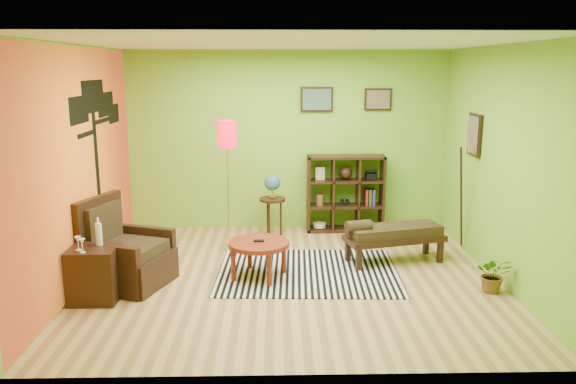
{
  "coord_description": "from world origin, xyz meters",
  "views": [
    {
      "loc": [
        -0.21,
        -6.52,
        2.53
      ],
      "look_at": [
        -0.04,
        0.13,
        1.05
      ],
      "focal_mm": 35.0,
      "sensor_mm": 36.0,
      "label": 1
    }
  ],
  "objects_px": {
    "globe_table": "(272,190)",
    "bench": "(392,234)",
    "coffee_table": "(259,247)",
    "potted_plant": "(493,278)",
    "armchair": "(124,258)",
    "side_cabinet": "(94,274)",
    "floor_lamp": "(227,146)",
    "cube_shelf": "(346,193)"
  },
  "relations": [
    {
      "from": "armchair",
      "to": "floor_lamp",
      "type": "bearing_deg",
      "value": 48.7
    },
    {
      "from": "globe_table",
      "to": "potted_plant",
      "type": "bearing_deg",
      "value": -42.05
    },
    {
      "from": "globe_table",
      "to": "bench",
      "type": "distance_m",
      "value": 2.04
    },
    {
      "from": "coffee_table",
      "to": "side_cabinet",
      "type": "xyz_separation_m",
      "value": [
        -1.8,
        -0.66,
        -0.09
      ]
    },
    {
      "from": "floor_lamp",
      "to": "potted_plant",
      "type": "bearing_deg",
      "value": -27.69
    },
    {
      "from": "side_cabinet",
      "to": "floor_lamp",
      "type": "bearing_deg",
      "value": 53.04
    },
    {
      "from": "coffee_table",
      "to": "bench",
      "type": "bearing_deg",
      "value": 16.49
    },
    {
      "from": "armchair",
      "to": "floor_lamp",
      "type": "relative_size",
      "value": 0.6
    },
    {
      "from": "cube_shelf",
      "to": "floor_lamp",
      "type": "bearing_deg",
      "value": -153.47
    },
    {
      "from": "cube_shelf",
      "to": "potted_plant",
      "type": "xyz_separation_m",
      "value": [
        1.39,
        -2.54,
        -0.43
      ]
    },
    {
      "from": "coffee_table",
      "to": "potted_plant",
      "type": "bearing_deg",
      "value": -11.06
    },
    {
      "from": "globe_table",
      "to": "bench",
      "type": "xyz_separation_m",
      "value": [
        1.58,
        -1.25,
        -0.34
      ]
    },
    {
      "from": "floor_lamp",
      "to": "potted_plant",
      "type": "height_order",
      "value": "floor_lamp"
    },
    {
      "from": "globe_table",
      "to": "side_cabinet",
      "type": "bearing_deg",
      "value": -128.97
    },
    {
      "from": "cube_shelf",
      "to": "potted_plant",
      "type": "distance_m",
      "value": 2.93
    },
    {
      "from": "cube_shelf",
      "to": "bench",
      "type": "height_order",
      "value": "cube_shelf"
    },
    {
      "from": "side_cabinet",
      "to": "floor_lamp",
      "type": "xyz_separation_m",
      "value": [
        1.34,
        1.78,
        1.17
      ]
    },
    {
      "from": "globe_table",
      "to": "cube_shelf",
      "type": "xyz_separation_m",
      "value": [
        1.16,
        0.25,
        -0.12
      ]
    },
    {
      "from": "globe_table",
      "to": "bench",
      "type": "height_order",
      "value": "globe_table"
    },
    {
      "from": "side_cabinet",
      "to": "globe_table",
      "type": "height_order",
      "value": "globe_table"
    },
    {
      "from": "side_cabinet",
      "to": "armchair",
      "type": "bearing_deg",
      "value": 67.45
    },
    {
      "from": "armchair",
      "to": "globe_table",
      "type": "distance_m",
      "value": 2.64
    },
    {
      "from": "armchair",
      "to": "floor_lamp",
      "type": "distance_m",
      "value": 2.08
    },
    {
      "from": "side_cabinet",
      "to": "coffee_table",
      "type": "bearing_deg",
      "value": 20.04
    },
    {
      "from": "side_cabinet",
      "to": "floor_lamp",
      "type": "distance_m",
      "value": 2.52
    },
    {
      "from": "coffee_table",
      "to": "bench",
      "type": "xyz_separation_m",
      "value": [
        1.74,
        0.51,
        -0.01
      ]
    },
    {
      "from": "bench",
      "to": "potted_plant",
      "type": "distance_m",
      "value": 1.44
    },
    {
      "from": "floor_lamp",
      "to": "potted_plant",
      "type": "relative_size",
      "value": 4.25
    },
    {
      "from": "side_cabinet",
      "to": "floor_lamp",
      "type": "relative_size",
      "value": 0.5
    },
    {
      "from": "armchair",
      "to": "side_cabinet",
      "type": "height_order",
      "value": "armchair"
    },
    {
      "from": "coffee_table",
      "to": "potted_plant",
      "type": "height_order",
      "value": "coffee_table"
    },
    {
      "from": "coffee_table",
      "to": "floor_lamp",
      "type": "distance_m",
      "value": 1.63
    },
    {
      "from": "globe_table",
      "to": "bench",
      "type": "relative_size",
      "value": 0.69
    },
    {
      "from": "coffee_table",
      "to": "globe_table",
      "type": "distance_m",
      "value": 1.8
    },
    {
      "from": "cube_shelf",
      "to": "potted_plant",
      "type": "relative_size",
      "value": 2.8
    },
    {
      "from": "cube_shelf",
      "to": "coffee_table",
      "type": "bearing_deg",
      "value": -123.19
    },
    {
      "from": "armchair",
      "to": "bench",
      "type": "xyz_separation_m",
      "value": [
        3.33,
        0.68,
        0.07
      ]
    },
    {
      "from": "floor_lamp",
      "to": "bench",
      "type": "height_order",
      "value": "floor_lamp"
    },
    {
      "from": "armchair",
      "to": "bench",
      "type": "bearing_deg",
      "value": 11.6
    },
    {
      "from": "floor_lamp",
      "to": "bench",
      "type": "xyz_separation_m",
      "value": [
        2.19,
        -0.61,
        -1.09
      ]
    },
    {
      "from": "floor_lamp",
      "to": "side_cabinet",
      "type": "bearing_deg",
      "value": -126.96
    },
    {
      "from": "side_cabinet",
      "to": "potted_plant",
      "type": "xyz_separation_m",
      "value": [
        4.5,
        0.13,
        -0.14
      ]
    }
  ]
}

